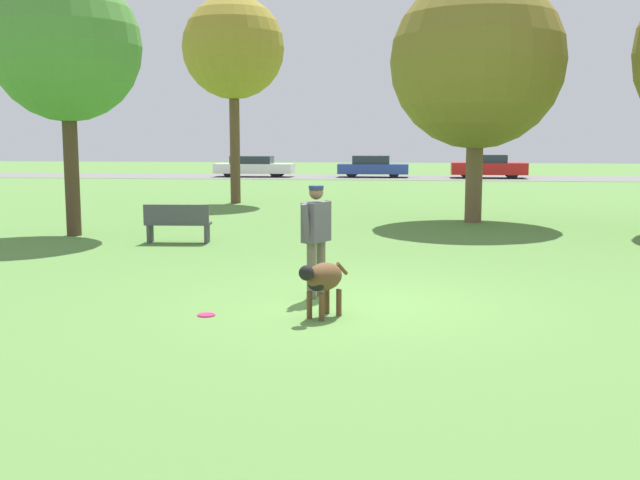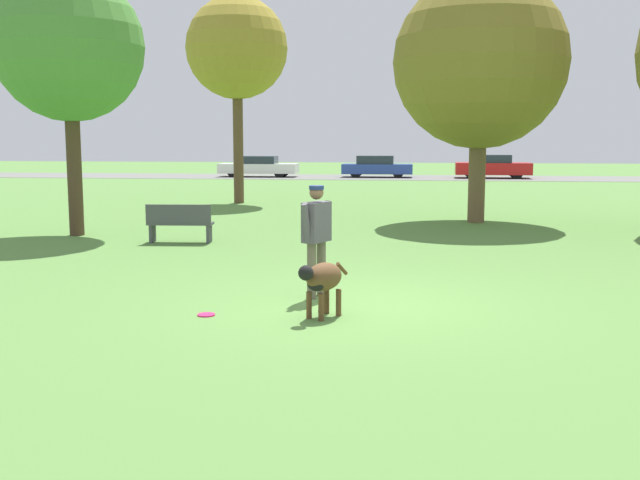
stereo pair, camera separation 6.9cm
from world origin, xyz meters
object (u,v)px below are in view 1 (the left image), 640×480
dog (322,279)px  parked_car_blue (373,167)px  frisbee (206,315)px  tree_mid_center (477,62)px  parked_car_red (488,166)px  parked_car_white (254,166)px  person (316,231)px  tree_far_left (233,49)px  tree_near_left (66,47)px  park_bench (178,222)px

dog → parked_car_blue: bearing=-146.4°
frisbee → dog: bearing=2.8°
frisbee → parked_car_blue: size_ratio=0.06×
tree_mid_center → parked_car_red: (2.65, 22.93, -3.55)m
parked_car_white → parked_car_red: 13.45m
person → parked_car_red: size_ratio=0.38×
tree_mid_center → tree_far_left: bearing=146.5°
person → frisbee: person is taller
frisbee → tree_near_left: tree_near_left is taller
parked_car_white → parked_car_red: size_ratio=1.08×
person → frisbee: bearing=160.1°
person → tree_near_left: (-6.44, 6.08, 3.32)m
dog → frisbee: size_ratio=3.71×
tree_far_left → parked_car_blue: (3.86, 17.94, -4.64)m
person → park_bench: 6.31m
tree_near_left → park_bench: bearing=-18.9°
dog → park_bench: 7.43m
dog → tree_far_left: 17.75m
frisbee → tree_near_left: (-5.19, 7.36, 4.25)m
dog → parked_car_red: parked_car_red is taller
tree_near_left → parked_car_red: tree_near_left is taller
tree_near_left → parked_car_blue: size_ratio=1.48×
tree_mid_center → parked_car_white: (-10.80, 22.67, -3.60)m
tree_far_left → tree_mid_center: (7.73, -5.11, -1.04)m
parked_car_white → park_bench: (4.17, -27.57, -0.16)m
frisbee → park_bench: bearing=110.6°
tree_mid_center → tree_near_left: 10.21m
tree_far_left → tree_mid_center: size_ratio=1.08×
parked_car_blue → parked_car_red: parked_car_red is taller
parked_car_red → park_bench: bearing=-107.2°
parked_car_red → dog: bearing=-97.8°
tree_far_left → person: bearing=-72.6°
person → tree_mid_center: bearing=7.7°
frisbee → person: bearing=45.9°
person → tree_far_left: (-4.75, 15.14, 4.31)m
dog → parked_car_blue: 34.32m
park_bench → person: bearing=121.0°
tree_mid_center → parked_car_red: bearing=83.4°
tree_mid_center → parked_car_white: bearing=115.5°
tree_far_left → tree_near_left: tree_far_left is taller
frisbee → parked_car_white: size_ratio=0.05×
person → tree_near_left: bearing=70.9°
frisbee → parked_car_white: parked_car_white is taller
frisbee → parked_car_red: (6.88, 34.24, 0.65)m
person → parked_car_blue: size_ratio=0.39×
dog → tree_far_left: tree_far_left is taller
tree_mid_center → parked_car_white: 25.36m
parked_car_red → tree_near_left: bearing=-113.0°
dog → parked_car_white: (-8.05, 33.91, 0.12)m
tree_far_left → parked_car_red: (10.38, 17.82, -4.60)m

